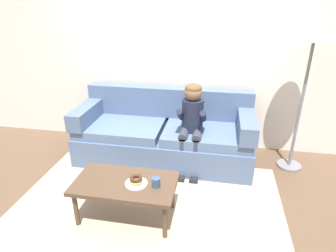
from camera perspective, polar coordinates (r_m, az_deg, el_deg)
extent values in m
plane|color=brown|center=(3.28, -3.18, -13.51)|extent=(10.00, 10.00, 0.00)
cube|color=silver|center=(4.02, 1.17, 15.46)|extent=(8.00, 0.10, 2.80)
cube|color=tan|center=(3.09, -4.30, -16.18)|extent=(2.79, 2.01, 0.01)
cube|color=slate|center=(3.84, -0.80, -4.06)|extent=(2.27, 0.90, 0.38)
cube|color=slate|center=(3.83, -9.31, -0.32)|extent=(1.09, 0.74, 0.12)
cube|color=slate|center=(3.63, 7.84, -1.66)|extent=(1.09, 0.74, 0.12)
cube|color=slate|center=(3.95, 0.15, 4.89)|extent=(2.27, 0.20, 0.41)
cube|color=slate|center=(3.98, -15.58, 2.72)|extent=(0.20, 0.90, 0.22)
cube|color=slate|center=(3.62, 15.42, 0.56)|extent=(0.20, 0.90, 0.22)
cube|color=#4C3828|center=(2.79, -8.58, -11.29)|extent=(0.97, 0.54, 0.04)
cylinder|color=#4C3828|center=(2.92, -17.91, -15.63)|extent=(0.04, 0.04, 0.37)
cylinder|color=#4C3828|center=(2.68, -0.63, -18.55)|extent=(0.04, 0.04, 0.37)
cylinder|color=#4C3828|center=(3.21, -14.51, -11.16)|extent=(0.04, 0.04, 0.37)
cylinder|color=#4C3828|center=(2.99, 0.95, -13.24)|extent=(0.04, 0.04, 0.37)
cylinder|color=#1E2338|center=(3.51, 4.92, 2.20)|extent=(0.26, 0.26, 0.40)
sphere|color=#846047|center=(3.39, 5.06, 6.74)|extent=(0.21, 0.21, 0.21)
ellipsoid|color=brown|center=(3.37, 5.09, 7.51)|extent=(0.20, 0.20, 0.12)
cylinder|color=#333847|center=(3.45, 3.23, -1.54)|extent=(0.11, 0.30, 0.11)
cylinder|color=#333847|center=(3.43, 2.81, -6.08)|extent=(0.09, 0.09, 0.44)
cube|color=black|center=(3.52, 2.61, -10.01)|extent=(0.10, 0.20, 0.06)
cylinder|color=#1E2338|center=(3.41, 2.48, 2.26)|extent=(0.07, 0.29, 0.23)
cylinder|color=#333847|center=(3.44, 5.88, -1.75)|extent=(0.11, 0.30, 0.11)
cylinder|color=#333847|center=(3.41, 5.49, -6.31)|extent=(0.09, 0.09, 0.44)
cube|color=black|center=(3.50, 5.25, -10.25)|extent=(0.10, 0.20, 0.06)
cylinder|color=#1E2338|center=(3.39, 7.05, 1.94)|extent=(0.07, 0.29, 0.23)
cylinder|color=white|center=(2.73, -6.37, -11.37)|extent=(0.21, 0.21, 0.01)
torus|color=tan|center=(2.72, -6.39, -10.94)|extent=(0.15, 0.15, 0.04)
torus|color=#422619|center=(2.70, -6.43, -10.32)|extent=(0.15, 0.15, 0.04)
cylinder|color=#334C72|center=(2.67, -2.41, -11.15)|extent=(0.08, 0.08, 0.09)
cube|color=gold|center=(3.41, -9.69, -11.75)|extent=(0.16, 0.09, 0.05)
cylinder|color=gold|center=(3.43, -11.05, -11.55)|extent=(0.06, 0.06, 0.05)
cylinder|color=gold|center=(3.38, -8.30, -11.95)|extent=(0.06, 0.06, 0.05)
cylinder|color=slate|center=(4.07, 23.01, -7.24)|extent=(0.30, 0.30, 0.03)
cylinder|color=slate|center=(3.74, 25.02, 3.65)|extent=(0.04, 0.04, 1.61)
cone|color=beige|center=(3.57, 27.57, 17.08)|extent=(0.43, 0.43, 0.26)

